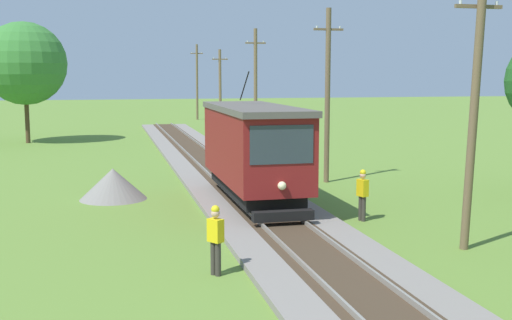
# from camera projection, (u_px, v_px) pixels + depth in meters

# --- Properties ---
(red_tram) EXTENTS (2.60, 8.54, 4.79)m
(red_tram) POSITION_uv_depth(u_px,v_px,m) (254.00, 149.00, 24.17)
(red_tram) COLOR maroon
(red_tram) RESTS_ON rail_right
(utility_pole_near_tram) EXTENTS (1.40, 0.63, 7.74)m
(utility_pole_near_tram) POSITION_uv_depth(u_px,v_px,m) (474.00, 112.00, 17.60)
(utility_pole_near_tram) COLOR brown
(utility_pole_near_tram) RESTS_ON ground
(utility_pole_mid) EXTENTS (1.40, 0.24, 7.97)m
(utility_pole_mid) POSITION_uv_depth(u_px,v_px,m) (328.00, 94.00, 29.17)
(utility_pole_mid) COLOR brown
(utility_pole_mid) RESTS_ON ground
(utility_pole_far) EXTENTS (1.40, 0.29, 8.06)m
(utility_pole_far) POSITION_uv_depth(u_px,v_px,m) (256.00, 87.00, 43.12)
(utility_pole_far) COLOR brown
(utility_pole_far) RESTS_ON ground
(utility_pole_distant) EXTENTS (1.40, 0.38, 7.20)m
(utility_pole_distant) POSITION_uv_depth(u_px,v_px,m) (220.00, 89.00, 56.46)
(utility_pole_distant) COLOR brown
(utility_pole_distant) RESTS_ON ground
(utility_pole_horizon) EXTENTS (1.40, 0.44, 8.30)m
(utility_pole_horizon) POSITION_uv_depth(u_px,v_px,m) (197.00, 81.00, 70.52)
(utility_pole_horizon) COLOR brown
(utility_pole_horizon) RESTS_ON ground
(gravel_pile) EXTENTS (2.69, 2.69, 1.25)m
(gravel_pile) POSITION_uv_depth(u_px,v_px,m) (113.00, 184.00, 25.56)
(gravel_pile) COLOR gray
(gravel_pile) RESTS_ON ground
(track_worker) EXTENTS (0.42, 0.45, 1.78)m
(track_worker) POSITION_uv_depth(u_px,v_px,m) (216.00, 237.00, 15.79)
(track_worker) COLOR #38332D
(track_worker) RESTS_ON ground
(second_worker) EXTENTS (0.34, 0.43, 1.78)m
(second_worker) POSITION_uv_depth(u_px,v_px,m) (362.00, 193.00, 21.72)
(second_worker) COLOR #38332D
(second_worker) RESTS_ON ground
(tree_right_near) EXTENTS (6.00, 6.00, 8.78)m
(tree_right_near) POSITION_uv_depth(u_px,v_px,m) (25.00, 64.00, 45.98)
(tree_right_near) COLOR #4C3823
(tree_right_near) RESTS_ON ground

